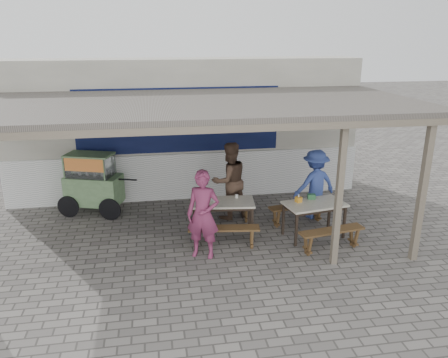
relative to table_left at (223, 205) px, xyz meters
The scene contains 17 objects.
ground 1.08m from the table_left, 127.53° to the right, with size 60.00×60.00×0.00m, color slate.
back_wall 3.13m from the table_left, 100.10° to the left, with size 9.00×1.28×3.50m.
warung_roof 2.12m from the table_left, 155.63° to the left, with size 9.00×4.21×2.81m.
table_left is the anchor object (origin of this frame).
bench_left_street 0.72m from the table_left, 97.34° to the right, with size 1.43×0.46×0.45m.
bench_left_wall 0.72m from the table_left, 82.66° to the left, with size 1.43×0.46×0.45m.
table_right 1.91m from the table_left, 12.41° to the right, with size 1.34×0.89×0.75m.
bench_right_street 2.28m from the table_left, 28.80° to the right, with size 1.37×0.51×0.45m.
bench_right_wall 1.80m from the table_left, ahead, with size 1.37×0.51×0.45m.
vendor_cart 3.27m from the table_left, 149.49° to the left, with size 1.87×1.11×1.46m.
patron_street_side 1.04m from the table_left, 120.29° to the right, with size 0.62×0.41×1.71m, color #772A4D.
patron_wall_side 0.96m from the table_left, 71.27° to the left, with size 0.87×0.68×1.79m, color brown.
patron_right_table 2.31m from the table_left, 14.56° to the left, with size 1.04×0.60×1.61m, color #3A51A6.
tissue_box 1.58m from the table_left, 10.84° to the right, with size 0.11×0.11×0.11m, color orange.
donation_box 1.89m from the table_left, ahead, with size 0.16×0.11×0.11m, color #2D673B.
condiment_jar 0.38m from the table_left, 25.33° to the left, with size 0.07×0.07×0.08m, color silver.
condiment_bowl 0.21m from the table_left, 165.23° to the left, with size 0.17×0.17×0.04m, color white.
Camera 1 is at (-0.86, -7.72, 4.05)m, focal length 35.00 mm.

